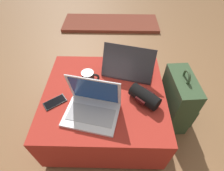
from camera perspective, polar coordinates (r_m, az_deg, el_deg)
The scene contains 9 objects.
ground_plane at distance 1.54m, azimuth -2.11°, elevation -11.86°, with size 14.00×14.00×0.00m, color olive.
ottoman at distance 1.37m, azimuth -2.34°, elevation -7.56°, with size 0.85×0.78×0.40m.
laptop_near at distance 1.08m, azimuth -6.42°, elevation -6.75°, with size 0.37×0.30×0.25m.
laptop_far at distance 1.33m, azimuth 5.34°, elevation 6.01°, with size 0.42×0.33×0.23m.
cell_phone at distance 1.21m, azimuth -18.11°, elevation -5.16°, with size 0.16×0.14×0.01m.
backpack at distance 1.48m, azimuth 20.56°, elevation -4.70°, with size 0.23×0.36×0.54m.
wrist_brace at distance 1.15m, azimuth 10.62°, elevation -3.57°, with size 0.21×0.20×0.09m.
coffee_mug at distance 1.26m, azimuth -7.60°, elevation 2.64°, with size 0.13×0.09×0.09m.
fireplace_hearth at distance 2.79m, azimuth -0.40°, elevation 19.71°, with size 1.40×0.50×0.04m.
Camera 1 is at (0.07, -0.78, 1.33)m, focal length 28.00 mm.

